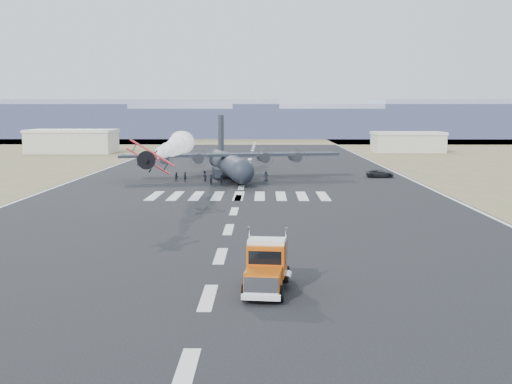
{
  "coord_description": "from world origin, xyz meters",
  "views": [
    {
      "loc": [
        3.63,
        -40.2,
        11.98
      ],
      "look_at": [
        2.81,
        22.9,
        4.0
      ],
      "focal_mm": 45.0,
      "sensor_mm": 36.0,
      "label": 1
    }
  ],
  "objects_px": {
    "hangar_left": "(72,141)",
    "crew_g": "(211,180)",
    "semi_truck": "(267,265)",
    "aerobatic_biplane": "(150,158)",
    "support_vehicle": "(380,174)",
    "crew_f": "(242,179)",
    "transport_aircraft": "(229,162)",
    "crew_e": "(266,176)",
    "crew_h": "(204,176)",
    "crew_b": "(177,177)",
    "crew_a": "(205,177)",
    "crew_d": "(185,177)",
    "crew_c": "(222,179)",
    "hangar_right": "(408,142)"
  },
  "relations": [
    {
      "from": "crew_d",
      "to": "hangar_right",
      "type": "bearing_deg",
      "value": -62.38
    },
    {
      "from": "aerobatic_biplane",
      "to": "transport_aircraft",
      "type": "height_order",
      "value": "transport_aircraft"
    },
    {
      "from": "aerobatic_biplane",
      "to": "transport_aircraft",
      "type": "relative_size",
      "value": 0.13
    },
    {
      "from": "semi_truck",
      "to": "crew_e",
      "type": "bearing_deg",
      "value": 95.99
    },
    {
      "from": "crew_b",
      "to": "crew_f",
      "type": "height_order",
      "value": "crew_f"
    },
    {
      "from": "hangar_left",
      "to": "hangar_right",
      "type": "relative_size",
      "value": 1.2
    },
    {
      "from": "crew_c",
      "to": "crew_g",
      "type": "distance_m",
      "value": 1.74
    },
    {
      "from": "hangar_left",
      "to": "crew_g",
      "type": "relative_size",
      "value": 14.28
    },
    {
      "from": "crew_a",
      "to": "crew_c",
      "type": "height_order",
      "value": "crew_a"
    },
    {
      "from": "support_vehicle",
      "to": "crew_h",
      "type": "height_order",
      "value": "crew_h"
    },
    {
      "from": "aerobatic_biplane",
      "to": "crew_a",
      "type": "distance_m",
      "value": 39.88
    },
    {
      "from": "crew_b",
      "to": "crew_f",
      "type": "bearing_deg",
      "value": -39.17
    },
    {
      "from": "transport_aircraft",
      "to": "crew_a",
      "type": "height_order",
      "value": "transport_aircraft"
    },
    {
      "from": "crew_b",
      "to": "crew_d",
      "type": "distance_m",
      "value": 1.76
    },
    {
      "from": "aerobatic_biplane",
      "to": "crew_f",
      "type": "bearing_deg",
      "value": 75.9
    },
    {
      "from": "crew_g",
      "to": "support_vehicle",
      "type": "bearing_deg",
      "value": 61.34
    },
    {
      "from": "crew_f",
      "to": "hangar_right",
      "type": "bearing_deg",
      "value": 116.79
    },
    {
      "from": "hangar_left",
      "to": "crew_a",
      "type": "bearing_deg",
      "value": -59.38
    },
    {
      "from": "semi_truck",
      "to": "crew_g",
      "type": "relative_size",
      "value": 4.66
    },
    {
      "from": "crew_a",
      "to": "crew_f",
      "type": "distance_m",
      "value": 7.42
    },
    {
      "from": "aerobatic_biplane",
      "to": "support_vehicle",
      "type": "height_order",
      "value": "aerobatic_biplane"
    },
    {
      "from": "hangar_right",
      "to": "support_vehicle",
      "type": "distance_m",
      "value": 77.01
    },
    {
      "from": "crew_d",
      "to": "crew_e",
      "type": "distance_m",
      "value": 13.8
    },
    {
      "from": "support_vehicle",
      "to": "crew_f",
      "type": "xyz_separation_m",
      "value": [
        -24.62,
        -11.59,
        0.24
      ]
    },
    {
      "from": "crew_a",
      "to": "crew_c",
      "type": "relative_size",
      "value": 1.05
    },
    {
      "from": "aerobatic_biplane",
      "to": "crew_c",
      "type": "height_order",
      "value": "aerobatic_biplane"
    },
    {
      "from": "hangar_left",
      "to": "support_vehicle",
      "type": "bearing_deg",
      "value": -41.97
    },
    {
      "from": "hangar_left",
      "to": "crew_g",
      "type": "height_order",
      "value": "hangar_left"
    },
    {
      "from": "aerobatic_biplane",
      "to": "crew_f",
      "type": "relative_size",
      "value": 2.64
    },
    {
      "from": "crew_a",
      "to": "hangar_right",
      "type": "bearing_deg",
      "value": 127.2
    },
    {
      "from": "transport_aircraft",
      "to": "crew_a",
      "type": "xyz_separation_m",
      "value": [
        -3.75,
        -6.12,
        -1.97
      ]
    },
    {
      "from": "support_vehicle",
      "to": "crew_c",
      "type": "height_order",
      "value": "crew_c"
    },
    {
      "from": "hangar_left",
      "to": "semi_truck",
      "type": "relative_size",
      "value": 3.06
    },
    {
      "from": "crew_a",
      "to": "crew_d",
      "type": "xyz_separation_m",
      "value": [
        -3.32,
        -0.4,
        -0.06
      ]
    },
    {
      "from": "aerobatic_biplane",
      "to": "crew_b",
      "type": "bearing_deg",
      "value": 93.44
    },
    {
      "from": "hangar_left",
      "to": "crew_a",
      "type": "xyz_separation_m",
      "value": [
        45.54,
        -76.95,
        -2.49
      ]
    },
    {
      "from": "crew_f",
      "to": "aerobatic_biplane",
      "type": "bearing_deg",
      "value": -48.77
    },
    {
      "from": "support_vehicle",
      "to": "crew_a",
      "type": "xyz_separation_m",
      "value": [
        -31.11,
        -7.99,
        0.23
      ]
    },
    {
      "from": "transport_aircraft",
      "to": "crew_e",
      "type": "xyz_separation_m",
      "value": [
        6.61,
        -4.72,
        -2.02
      ]
    },
    {
      "from": "crew_a",
      "to": "transport_aircraft",
      "type": "bearing_deg",
      "value": 128.37
    },
    {
      "from": "hangar_right",
      "to": "aerobatic_biplane",
      "type": "xyz_separation_m",
      "value": [
        -54.75,
        -121.31,
        3.93
      ]
    },
    {
      "from": "hangar_left",
      "to": "crew_a",
      "type": "distance_m",
      "value": 89.46
    },
    {
      "from": "crew_f",
      "to": "crew_e",
      "type": "bearing_deg",
      "value": 107.35
    },
    {
      "from": "hangar_left",
      "to": "crew_b",
      "type": "relative_size",
      "value": 15.29
    },
    {
      "from": "crew_a",
      "to": "crew_e",
      "type": "relative_size",
      "value": 1.06
    },
    {
      "from": "crew_c",
      "to": "crew_b",
      "type": "bearing_deg",
      "value": 139.73
    },
    {
      "from": "semi_truck",
      "to": "support_vehicle",
      "type": "distance_m",
      "value": 77.13
    },
    {
      "from": "hangar_right",
      "to": "support_vehicle",
      "type": "relative_size",
      "value": 4.14
    },
    {
      "from": "hangar_right",
      "to": "crew_f",
      "type": "relative_size",
      "value": 10.99
    },
    {
      "from": "hangar_left",
      "to": "aerobatic_biplane",
      "type": "xyz_separation_m",
      "value": [
        43.25,
        -116.31,
        3.53
      ]
    }
  ]
}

